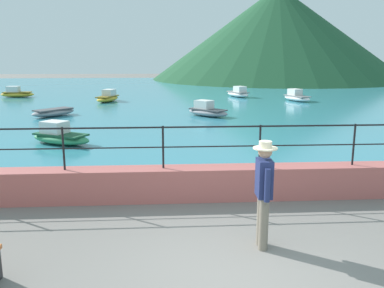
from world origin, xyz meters
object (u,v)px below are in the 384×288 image
(boat_2, at_px, (53,112))
(boat_7, at_px, (60,136))
(boat_5, at_px, (16,93))
(boat_0, at_px, (108,97))
(boat_4, at_px, (297,97))
(person_walking, at_px, (264,189))
(boat_6, at_px, (207,111))
(boat_3, at_px, (238,93))

(boat_2, height_order, boat_7, boat_7)
(boat_5, bearing_deg, boat_7, -66.78)
(boat_0, xyz_separation_m, boat_2, (-1.82, -6.21, -0.07))
(boat_4, bearing_deg, boat_7, -134.55)
(boat_0, xyz_separation_m, boat_5, (-6.78, 3.23, 0.00))
(person_walking, height_order, boat_4, person_walking)
(boat_4, bearing_deg, boat_2, -157.57)
(boat_0, relative_size, boat_2, 1.07)
(boat_4, distance_m, boat_6, 8.94)
(boat_3, bearing_deg, boat_7, -120.14)
(boat_2, relative_size, boat_6, 1.02)
(boat_5, bearing_deg, boat_2, -62.28)
(boat_5, height_order, boat_6, same)
(boat_0, bearing_deg, boat_5, 154.52)
(boat_2, bearing_deg, boat_4, 22.43)
(boat_2, xyz_separation_m, boat_5, (-4.96, 9.44, 0.07))
(boat_4, distance_m, boat_7, 17.18)
(person_walking, height_order, boat_0, person_walking)
(boat_6, bearing_deg, boat_0, 130.45)
(boat_3, bearing_deg, boat_2, -141.12)
(boat_4, xyz_separation_m, boat_5, (-18.89, 3.69, 0.00))
(person_walking, distance_m, boat_3, 23.28)
(boat_4, distance_m, boat_5, 19.24)
(boat_4, bearing_deg, person_walking, -109.00)
(boat_4, bearing_deg, boat_3, 139.69)
(boat_2, bearing_deg, boat_0, 73.69)
(boat_0, distance_m, boat_3, 9.11)
(boat_0, relative_size, boat_3, 1.00)
(person_walking, height_order, boat_3, person_walking)
(boat_6, relative_size, boat_7, 0.93)
(boat_2, distance_m, boat_7, 6.76)
(boat_2, xyz_separation_m, boat_3, (10.62, 8.56, 0.07))
(person_walking, relative_size, boat_5, 0.75)
(person_walking, relative_size, boat_7, 0.72)
(boat_6, bearing_deg, person_walking, -92.14)
(boat_5, bearing_deg, boat_4, -11.05)
(boat_3, xyz_separation_m, boat_4, (3.31, -2.81, 0.00))
(person_walking, bearing_deg, boat_7, 122.76)
(person_walking, xyz_separation_m, boat_4, (6.95, 20.18, -0.65))
(boat_0, bearing_deg, boat_2, -106.31)
(person_walking, relative_size, boat_0, 0.71)
(person_walking, height_order, boat_7, person_walking)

